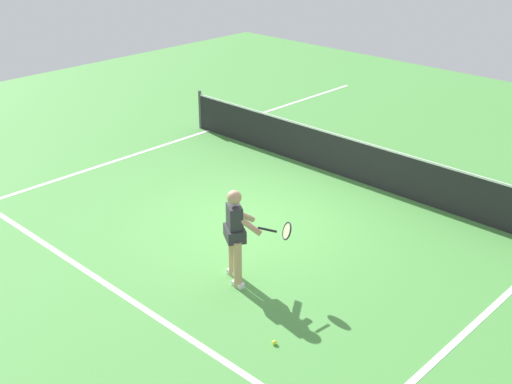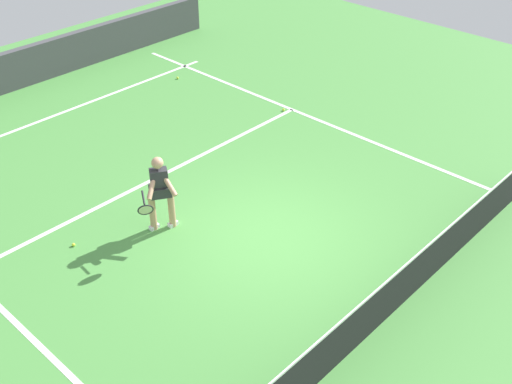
{
  "view_description": "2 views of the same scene",
  "coord_description": "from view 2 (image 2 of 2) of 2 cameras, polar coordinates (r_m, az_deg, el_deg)",
  "views": [
    {
      "loc": [
        7.41,
        -7.7,
        5.56
      ],
      "look_at": [
        0.33,
        -0.31,
        0.84
      ],
      "focal_mm": 45.93,
      "sensor_mm": 36.0,
      "label": 1
    },
    {
      "loc": [
        7.05,
        6.38,
        7.37
      ],
      "look_at": [
        0.27,
        0.01,
        1.14
      ],
      "focal_mm": 44.74,
      "sensor_mm": 36.0,
      "label": 2
    }
  ],
  "objects": [
    {
      "name": "tennis_ball_mid",
      "position": [
        12.25,
        -16.0,
        -4.55
      ],
      "size": [
        0.07,
        0.07,
        0.07
      ],
      "primitive_type": "sphere",
      "color": "#D1E533",
      "rests_on": "ground"
    },
    {
      "name": "tennis_ball_far",
      "position": [
        16.49,
        2.48,
        7.37
      ],
      "size": [
        0.07,
        0.07,
        0.07
      ],
      "primitive_type": "sphere",
      "color": "#D1E533",
      "rests_on": "ground"
    },
    {
      "name": "tennis_ball_near",
      "position": [
        18.42,
        -7.03,
        10.1
      ],
      "size": [
        0.07,
        0.07,
        0.07
      ],
      "primitive_type": "sphere",
      "color": "#D1E533",
      "rests_on": "ground"
    },
    {
      "name": "baseline_marking",
      "position": [
        17.03,
        -17.57,
        6.54
      ],
      "size": [
        9.77,
        0.1,
        0.01
      ],
      "primitive_type": "cube",
      "color": "white",
      "rests_on": "ground"
    },
    {
      "name": "sideline_right_marking",
      "position": [
        10.11,
        -16.82,
        -14.94
      ],
      "size": [
        0.1,
        17.51,
        0.01
      ],
      "primitive_type": "cube",
      "color": "white",
      "rests_on": "ground"
    },
    {
      "name": "service_line_marking",
      "position": [
        13.92,
        -8.56,
        1.44
      ],
      "size": [
        8.77,
        0.1,
        0.01
      ],
      "primitive_type": "cube",
      "color": "white",
      "rests_on": "ground"
    },
    {
      "name": "tennis_player",
      "position": [
        11.87,
        -8.59,
        0.07
      ],
      "size": [
        1.07,
        0.78,
        1.55
      ],
      "color": "tan",
      "rests_on": "ground"
    },
    {
      "name": "ground_plane",
      "position": [
        12.03,
        0.85,
        -3.96
      ],
      "size": [
        25.36,
        25.36,
        0.0
      ],
      "primitive_type": "plane",
      "color": "#4C9342"
    },
    {
      "name": "court_net",
      "position": [
        10.48,
        12.63,
        -8.46
      ],
      "size": [
        9.45,
        0.08,
        0.98
      ],
      "color": "#4C4C51",
      "rests_on": "ground"
    },
    {
      "name": "sideline_left_marking",
      "position": [
        15.03,
        12.25,
        3.63
      ],
      "size": [
        0.1,
        17.51,
        0.01
      ],
      "primitive_type": "cube",
      "color": "white",
      "rests_on": "ground"
    },
    {
      "name": "court_back_wall",
      "position": [
        18.64,
        -21.43,
        9.92
      ],
      "size": [
        13.77,
        0.24,
        1.05
      ],
      "primitive_type": "cube",
      "color": "#47474C",
      "rests_on": "ground"
    }
  ]
}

